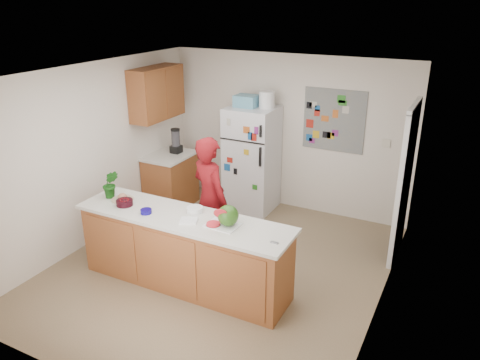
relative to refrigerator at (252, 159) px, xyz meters
The scene contains 26 objects.
floor 2.12m from the refrigerator, 76.54° to the right, with size 4.00×4.50×0.02m, color brown.
wall_back 0.71m from the refrigerator, 40.18° to the left, with size 4.00×0.02×2.50m, color beige.
wall_left 2.48m from the refrigerator, 129.69° to the right, with size 0.02×4.50×2.50m, color beige.
wall_right 3.12m from the refrigerator, 37.39° to the right, with size 0.02×4.50×2.50m, color beige.
ceiling 2.55m from the refrigerator, 76.54° to the right, with size 4.00×4.50×0.02m, color white.
doorway 2.48m from the refrigerator, 10.01° to the right, with size 0.03×0.85×2.04m, color black.
peninsula_base 2.43m from the refrigerator, 84.00° to the right, with size 2.60×0.62×0.88m, color brown.
peninsula_top 2.39m from the refrigerator, 84.00° to the right, with size 2.68×0.70×0.04m, color silver.
side_counter_base 1.41m from the refrigerator, 156.86° to the right, with size 0.60×0.80×0.86m, color brown.
side_counter_top 1.35m from the refrigerator, 156.86° to the right, with size 0.64×0.84×0.04m, color silver.
upper_cabinets 1.82m from the refrigerator, 157.05° to the right, with size 0.35×1.00×0.80m, color brown.
refrigerator is the anchor object (origin of this frame).
fridge_top_bin 0.95m from the refrigerator, behind, with size 0.35×0.28×0.18m, color #5999B2.
photo_collage 1.43m from the refrigerator, 16.61° to the left, with size 0.95×0.01×0.95m, color slate.
person 1.67m from the refrigerator, 83.27° to the right, with size 0.61×0.40×1.69m, color maroon.
blender_appliance 1.28m from the refrigerator, 161.62° to the right, with size 0.14×0.14×0.38m, color black.
cutting_board 2.50m from the refrigerator, 71.82° to the right, with size 0.37×0.27×0.01m, color white.
watermelon 2.51m from the refrigerator, 70.37° to the right, with size 0.24×0.24×0.24m, color #185810.
watermelon_slice 2.52m from the refrigerator, 74.15° to the right, with size 0.16×0.16×0.02m, color #E73357.
cherry_bowl 2.51m from the refrigerator, 102.74° to the right, with size 0.20×0.20×0.07m, color black.
white_bowl 2.24m from the refrigerator, 81.93° to the right, with size 0.19×0.19×0.06m, color white.
cobalt_bowl 2.52m from the refrigerator, 94.05° to the right, with size 0.13×0.13×0.05m, color #0F0767.
plate 2.43m from the refrigerator, 106.31° to the right, with size 0.27×0.27×0.02m, color tan.
paper_towel 2.49m from the refrigerator, 81.07° to the right, with size 0.20×0.17×0.02m, color white.
keys 2.87m from the refrigerator, 59.64° to the right, with size 0.08×0.04×0.01m, color gray.
potted_plant 2.49m from the refrigerator, 110.15° to the right, with size 0.20×0.16×0.37m, color #114116.
Camera 1 is at (2.62, -4.56, 3.32)m, focal length 35.00 mm.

